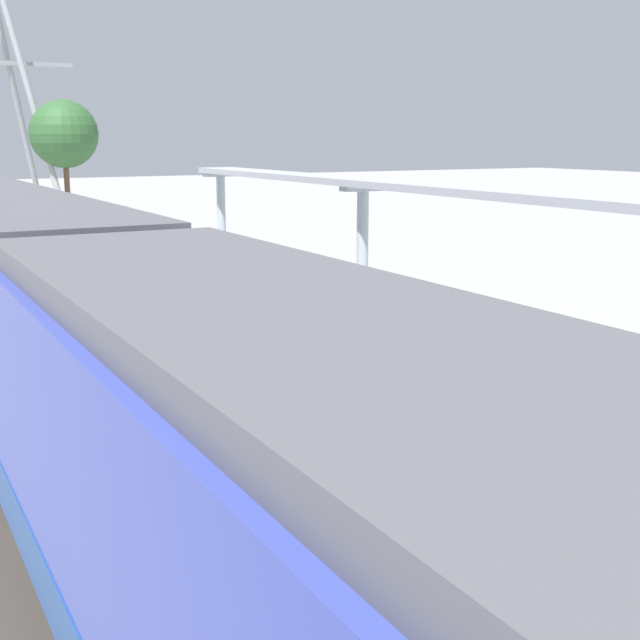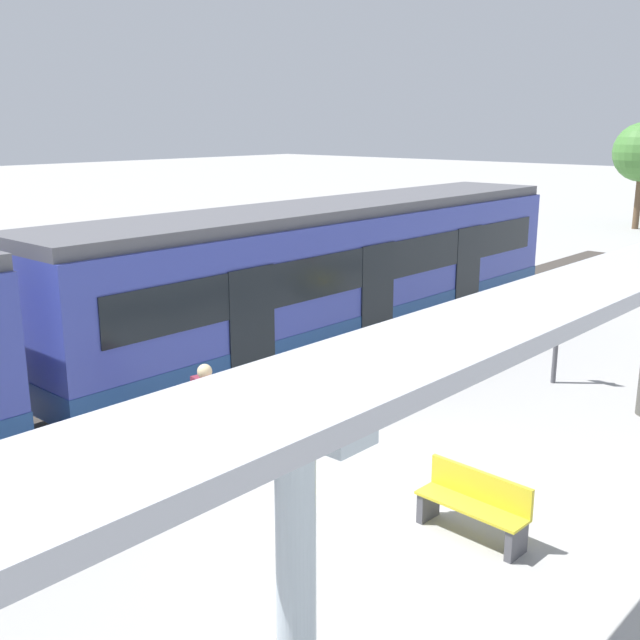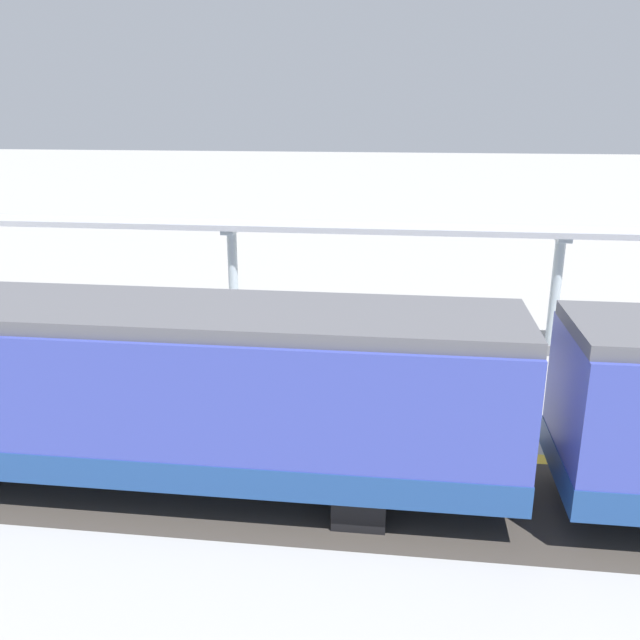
# 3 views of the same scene
# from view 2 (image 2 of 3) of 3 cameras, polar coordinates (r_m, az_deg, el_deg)

# --- Properties ---
(ground_plane) EXTENTS (176.00, 176.00, 0.00)m
(ground_plane) POSITION_cam_2_polar(r_m,az_deg,el_deg) (11.36, 3.75, -12.80)
(ground_plane) COLOR #989794
(tactile_edge_strip) EXTENTS (0.39, 34.25, 0.01)m
(tactile_edge_strip) POSITION_cam_2_polar(r_m,az_deg,el_deg) (13.40, -7.30, -8.43)
(tactile_edge_strip) COLOR yellow
(tactile_edge_strip) RESTS_ON ground
(trackbed) EXTENTS (3.20, 46.25, 0.01)m
(trackbed) POSITION_cam_2_polar(r_m,az_deg,el_deg) (14.73, -11.90, -6.49)
(trackbed) COLOR #38332D
(trackbed) RESTS_ON ground
(train_far_carriage) EXTENTS (2.65, 14.95, 3.48)m
(train_far_carriage) POSITION_cam_2_polar(r_m,az_deg,el_deg) (17.43, 0.95, 3.38)
(train_far_carriage) COLOR #34409D
(train_far_carriage) RESTS_ON ground
(canopy_pillar_second) EXTENTS (1.10, 0.44, 3.41)m
(canopy_pillar_second) POSITION_cam_2_polar(r_m,az_deg,el_deg) (5.79, -1.76, -22.49)
(canopy_pillar_second) COLOR slate
(canopy_pillar_second) RESTS_ON ground
(canopy_beam) EXTENTS (1.20, 27.18, 0.16)m
(canopy_beam) POSITION_cam_2_polar(r_m,az_deg,el_deg) (8.81, 19.83, 2.38)
(canopy_beam) COLOR #A8AAB2
(canopy_beam) RESTS_ON canopy_pillar_nearest
(bench_mid_platform) EXTENTS (1.52, 0.50, 0.86)m
(bench_mid_platform) POSITION_cam_2_polar(r_m,az_deg,el_deg) (10.30, 11.49, -13.35)
(bench_mid_platform) COLOR gold
(bench_mid_platform) RESTS_ON ground
(platform_info_sign) EXTENTS (0.56, 0.10, 2.20)m
(platform_info_sign) POSITION_cam_2_polar(r_m,az_deg,el_deg) (16.15, 17.40, -0.04)
(platform_info_sign) COLOR #4C4C51
(platform_info_sign) RESTS_ON ground
(passenger_waiting_near_edge) EXTENTS (0.52, 0.28, 1.71)m
(passenger_waiting_near_edge) POSITION_cam_2_polar(r_m,az_deg,el_deg) (11.75, -8.54, -6.27)
(passenger_waiting_near_edge) COLOR #476B47
(passenger_waiting_near_edge) RESTS_ON ground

